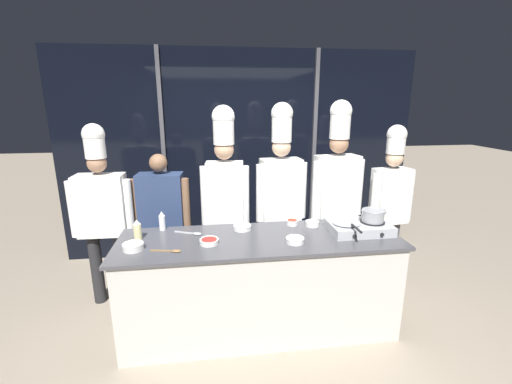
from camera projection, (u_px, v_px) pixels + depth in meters
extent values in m
plane|color=gray|center=(260.00, 326.00, 3.23)|extent=(24.00, 24.00, 0.00)
cube|color=black|center=(241.00, 156.00, 4.55)|extent=(4.65, 0.04, 2.70)
cube|color=#47474C|center=(164.00, 158.00, 4.38)|extent=(0.05, 0.05, 2.70)
cube|color=#47474C|center=(314.00, 155.00, 4.64)|extent=(0.05, 0.05, 2.70)
cube|color=beige|center=(260.00, 285.00, 3.12)|extent=(2.39, 0.73, 0.87)
cube|color=#47474C|center=(260.00, 239.00, 3.00)|extent=(2.47, 0.77, 0.03)
cube|color=#B2B5BA|center=(359.00, 227.00, 3.12)|extent=(0.54, 0.37, 0.09)
cylinder|color=black|center=(346.00, 223.00, 3.09)|extent=(0.22, 0.22, 0.01)
cylinder|color=black|center=(355.00, 236.00, 2.92)|extent=(0.03, 0.01, 0.03)
cylinder|color=black|center=(372.00, 222.00, 3.13)|extent=(0.22, 0.22, 0.01)
cylinder|color=black|center=(382.00, 235.00, 2.95)|extent=(0.03, 0.01, 0.03)
cylinder|color=#ADAFB5|center=(346.00, 222.00, 3.09)|extent=(0.24, 0.24, 0.01)
cone|color=#ADAFB5|center=(346.00, 220.00, 3.09)|extent=(0.26, 0.26, 0.04)
cylinder|color=black|center=(357.00, 228.00, 2.88)|extent=(0.02, 0.19, 0.02)
cylinder|color=#93969B|center=(373.00, 216.00, 3.11)|extent=(0.20, 0.20, 0.10)
torus|color=#93969B|center=(373.00, 210.00, 3.10)|extent=(0.20, 0.20, 0.01)
torus|color=#93969B|center=(362.00, 213.00, 3.09)|extent=(0.01, 0.05, 0.05)
torus|color=#93969B|center=(385.00, 212.00, 3.12)|extent=(0.01, 0.05, 0.05)
cylinder|color=beige|center=(138.00, 232.00, 2.95)|extent=(0.07, 0.07, 0.14)
cone|color=white|center=(137.00, 222.00, 2.92)|extent=(0.06, 0.06, 0.04)
cylinder|color=white|center=(162.00, 223.00, 3.16)|extent=(0.06, 0.06, 0.14)
cone|color=white|center=(161.00, 213.00, 3.14)|extent=(0.05, 0.05, 0.04)
cylinder|color=white|center=(295.00, 240.00, 2.89)|extent=(0.15, 0.15, 0.04)
torus|color=white|center=(295.00, 238.00, 2.89)|extent=(0.16, 0.16, 0.01)
cylinder|color=beige|center=(295.00, 239.00, 2.89)|extent=(0.13, 0.13, 0.02)
cylinder|color=white|center=(133.00, 247.00, 2.75)|extent=(0.16, 0.16, 0.05)
torus|color=white|center=(133.00, 244.00, 2.75)|extent=(0.17, 0.17, 0.01)
cylinder|color=white|center=(133.00, 245.00, 2.75)|extent=(0.13, 0.13, 0.03)
cylinder|color=white|center=(209.00, 242.00, 2.87)|extent=(0.16, 0.16, 0.04)
torus|color=white|center=(209.00, 239.00, 2.86)|extent=(0.16, 0.16, 0.01)
cylinder|color=red|center=(209.00, 240.00, 2.87)|extent=(0.13, 0.13, 0.02)
cylinder|color=white|center=(242.00, 227.00, 3.18)|extent=(0.16, 0.16, 0.04)
torus|color=white|center=(242.00, 225.00, 3.18)|extent=(0.17, 0.17, 0.01)
cylinder|color=#E0C689|center=(242.00, 226.00, 3.18)|extent=(0.13, 0.13, 0.02)
cylinder|color=white|center=(292.00, 222.00, 3.30)|extent=(0.11, 0.11, 0.05)
torus|color=white|center=(292.00, 220.00, 3.30)|extent=(0.11, 0.11, 0.01)
cylinder|color=#B22D1E|center=(292.00, 221.00, 3.30)|extent=(0.09, 0.09, 0.03)
cylinder|color=white|center=(312.00, 224.00, 3.27)|extent=(0.13, 0.13, 0.05)
torus|color=white|center=(312.00, 221.00, 3.27)|extent=(0.13, 0.13, 0.01)
cylinder|color=silver|center=(312.00, 222.00, 3.27)|extent=(0.10, 0.10, 0.03)
cube|color=#B2B5BA|center=(184.00, 232.00, 3.11)|extent=(0.17, 0.08, 0.01)
ellipsoid|color=#B2B5BA|center=(197.00, 234.00, 3.07)|extent=(0.10, 0.08, 0.02)
cube|color=olive|center=(161.00, 251.00, 2.73)|extent=(0.17, 0.05, 0.01)
ellipsoid|color=olive|center=(176.00, 251.00, 2.72)|extent=(0.09, 0.07, 0.02)
cylinder|color=#232326|center=(122.00, 267.00, 3.57)|extent=(0.12, 0.12, 0.76)
cylinder|color=#232326|center=(97.00, 269.00, 3.55)|extent=(0.12, 0.12, 0.76)
cube|color=white|center=(102.00, 205.00, 3.38)|extent=(0.47, 0.25, 0.61)
cylinder|color=white|center=(128.00, 207.00, 3.38)|extent=(0.09, 0.09, 0.56)
cylinder|color=white|center=(73.00, 209.00, 3.32)|extent=(0.09, 0.09, 0.56)
sphere|color=#A87A5B|center=(97.00, 163.00, 3.27)|extent=(0.18, 0.18, 0.18)
cylinder|color=white|center=(95.00, 146.00, 3.23)|extent=(0.19, 0.19, 0.23)
sphere|color=white|center=(93.00, 134.00, 3.20)|extent=(0.20, 0.20, 0.20)
cylinder|color=#232326|center=(177.00, 262.00, 3.69)|extent=(0.12, 0.12, 0.75)
cylinder|color=#232326|center=(154.00, 263.00, 3.68)|extent=(0.12, 0.12, 0.75)
cube|color=navy|center=(161.00, 203.00, 3.51)|extent=(0.47, 0.27, 0.61)
cylinder|color=brown|center=(186.00, 205.00, 3.49)|extent=(0.09, 0.09, 0.56)
cylinder|color=brown|center=(136.00, 206.00, 3.46)|extent=(0.09, 0.09, 0.56)
sphere|color=brown|center=(158.00, 163.00, 3.40)|extent=(0.18, 0.18, 0.18)
cylinder|color=#232326|center=(236.00, 260.00, 3.68)|extent=(0.10, 0.10, 0.81)
cylinder|color=#232326|center=(217.00, 260.00, 3.67)|extent=(0.10, 0.10, 0.81)
cube|color=white|center=(225.00, 194.00, 3.49)|extent=(0.39, 0.23, 0.66)
cylinder|color=white|center=(246.00, 195.00, 3.47)|extent=(0.07, 0.07, 0.61)
cylinder|color=white|center=(204.00, 196.00, 3.45)|extent=(0.07, 0.07, 0.61)
sphere|color=tan|center=(224.00, 150.00, 3.37)|extent=(0.19, 0.19, 0.19)
cylinder|color=white|center=(224.00, 131.00, 3.32)|extent=(0.20, 0.20, 0.27)
sphere|color=white|center=(223.00, 117.00, 3.29)|extent=(0.22, 0.22, 0.22)
cylinder|color=#2D3856|center=(289.00, 252.00, 3.86)|extent=(0.11, 0.11, 0.82)
cylinder|color=#2D3856|center=(269.00, 254.00, 3.80)|extent=(0.11, 0.11, 0.82)
cube|color=white|center=(281.00, 190.00, 3.64)|extent=(0.44, 0.26, 0.66)
cylinder|color=white|center=(302.00, 190.00, 3.67)|extent=(0.08, 0.08, 0.61)
cylinder|color=white|center=(260.00, 193.00, 3.55)|extent=(0.08, 0.08, 0.61)
sphere|color=beige|center=(281.00, 147.00, 3.52)|extent=(0.19, 0.19, 0.19)
cylinder|color=white|center=(282.00, 128.00, 3.47)|extent=(0.20, 0.20, 0.29)
sphere|color=white|center=(282.00, 113.00, 3.43)|extent=(0.22, 0.22, 0.22)
cylinder|color=#4C4C51|center=(342.00, 249.00, 3.93)|extent=(0.12, 0.12, 0.83)
cylinder|color=#4C4C51|center=(322.00, 252.00, 3.86)|extent=(0.12, 0.12, 0.83)
cube|color=white|center=(336.00, 186.00, 3.70)|extent=(0.48, 0.30, 0.67)
cylinder|color=white|center=(358.00, 187.00, 3.74)|extent=(0.09, 0.09, 0.62)
cylinder|color=white|center=(316.00, 191.00, 3.60)|extent=(0.09, 0.09, 0.62)
sphere|color=#A87A5B|center=(339.00, 144.00, 3.58)|extent=(0.20, 0.20, 0.20)
cylinder|color=white|center=(340.00, 125.00, 3.53)|extent=(0.21, 0.21, 0.28)
sphere|color=white|center=(341.00, 111.00, 3.49)|extent=(0.22, 0.22, 0.22)
cylinder|color=#4C4C51|center=(392.00, 252.00, 3.95)|extent=(0.10, 0.10, 0.75)
cylinder|color=#4C4C51|center=(376.00, 254.00, 3.88)|extent=(0.10, 0.10, 0.75)
cube|color=white|center=(390.00, 196.00, 3.74)|extent=(0.43, 0.27, 0.61)
cylinder|color=white|center=(409.00, 196.00, 3.78)|extent=(0.08, 0.08, 0.56)
cylinder|color=white|center=(375.00, 200.00, 3.65)|extent=(0.08, 0.08, 0.56)
sphere|color=beige|center=(394.00, 158.00, 3.63)|extent=(0.18, 0.18, 0.18)
cylinder|color=white|center=(396.00, 144.00, 3.59)|extent=(0.19, 0.19, 0.20)
sphere|color=white|center=(397.00, 134.00, 3.56)|extent=(0.20, 0.20, 0.20)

